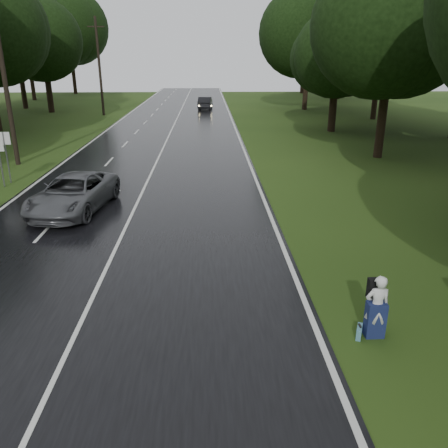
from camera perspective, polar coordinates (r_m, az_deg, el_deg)
The scene contains 15 objects.
ground at distance 10.90m, azimuth -19.65°, elevation -16.12°, with size 160.00×160.00×0.00m, color #2B4414.
road at distance 29.17m, azimuth -8.46°, elevation 7.81°, with size 12.00×140.00×0.04m, color black.
lane_center at distance 29.16m, azimuth -8.47°, elevation 7.86°, with size 0.12×140.00×0.01m, color silver.
grey_car at distance 20.31m, azimuth -18.48°, elevation 3.70°, with size 2.52×5.46×1.52m, color #535559.
far_car at distance 58.71m, azimuth -2.38°, elevation 15.03°, with size 1.58×4.53×1.49m, color black.
hitchhiker at distance 11.32m, azimuth 18.68°, elevation -10.06°, with size 0.59×0.53×1.59m.
suitcase at distance 11.47m, azimuth 16.69°, elevation -12.90°, with size 0.11×0.39×0.28m, color teal.
utility_pole_mid at distance 30.90m, azimuth -24.52°, elevation 6.86°, with size 1.80×0.28×10.60m, color black, non-canonical shape.
utility_pole_far at distance 54.42m, azimuth -14.92°, elevation 13.13°, with size 1.80×0.28×10.27m, color black, non-canonical shape.
road_sign_a at distance 25.79m, azimuth -25.93°, elevation 4.25°, with size 0.58×0.10×2.40m, color white, non-canonical shape.
road_sign_b at distance 26.50m, azimuth -25.27°, elevation 4.75°, with size 0.64×0.10×2.66m, color white, non-canonical shape.
tree_left_f at distance 59.24m, azimuth -20.90°, elevation 13.04°, with size 8.83×8.83×13.79m, color black, non-canonical shape.
tree_right_d at distance 31.89m, azimuth 18.77°, elevation 7.99°, with size 9.17×9.17×14.33m, color black, non-canonical shape.
tree_right_e at distance 42.14m, azimuth 13.34°, elevation 11.31°, with size 7.25×7.25×11.32m, color black, non-canonical shape.
tree_right_f at distance 59.14m, azimuth 10.10°, elevation 14.02°, with size 9.54×9.54×14.90m, color black, non-canonical shape.
Camera 1 is at (3.22, -8.31, 6.27)m, focal length 36.23 mm.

